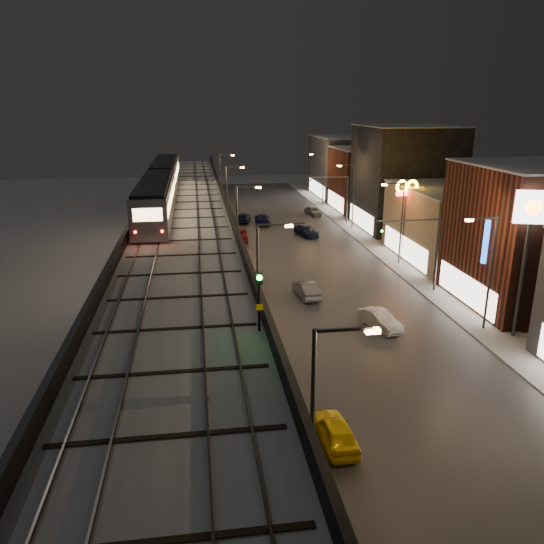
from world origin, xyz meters
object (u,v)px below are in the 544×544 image
car_onc_red (313,211)px  car_near_white (306,290)px  car_mid_silver (238,235)px  car_mid_dark (262,220)px  car_onc_white (306,231)px  sign_citgo (530,227)px  subway_train (161,185)px  car_onc_silver (380,321)px  rail_signal (259,291)px  car_far_white (244,218)px  car_taxi (335,432)px

car_onc_red → car_near_white: bearing=-115.9°
car_mid_silver → car_mid_dark: car_mid_silver is taller
car_onc_white → sign_citgo: 35.88m
subway_train → car_onc_red: bearing=45.2°
car_mid_silver → sign_citgo: (18.18, -32.96, 7.77)m
car_onc_silver → car_mid_dark: bearing=78.8°
rail_signal → car_mid_dark: 53.94m
subway_train → rail_signal: 36.68m
car_onc_red → sign_citgo: 48.13m
car_onc_white → car_onc_red: (3.86, 13.37, 0.01)m
car_far_white → car_onc_silver: bearing=113.6°
car_onc_silver → car_onc_white: 30.90m
car_mid_dark → car_far_white: bearing=-27.7°
subway_train → car_onc_silver: 29.28m
car_near_white → car_onc_silver: 8.86m
car_far_white → sign_citgo: bearing=124.6°
sign_citgo → car_mid_dark: bearing=108.3°
rail_signal → car_onc_red: bearing=75.1°
car_taxi → car_mid_silver: 43.91m
subway_train → sign_citgo: 36.88m
car_onc_red → car_onc_white: bearing=-118.7°
car_mid_silver → sign_citgo: bearing=121.2°
car_taxi → car_onc_red: size_ratio=1.04×
car_onc_silver → sign_citgo: size_ratio=0.38×
subway_train → sign_citgo: sign_citgo is taller
car_near_white → car_mid_dark: car_mid_dark is taller
rail_signal → car_far_white: (4.18, 54.48, -7.92)m
subway_train → car_taxi: 38.27m
car_onc_white → sign_citgo: bearing=-90.7°
car_onc_red → sign_citgo: bearing=-96.4°
car_onc_red → sign_citgo: sign_citgo is taller
car_near_white → car_onc_red: 37.47m
subway_train → car_onc_red: subway_train is taller
car_onc_white → car_onc_silver: bearing=-106.5°
car_mid_dark → car_onc_silver: bearing=99.8°
car_near_white → car_mid_silver: bearing=-84.1°
rail_signal → car_mid_dark: size_ratio=0.56×
subway_train → car_taxi: bearing=-74.1°
car_near_white → car_mid_silver: (-4.47, 22.21, 0.04)m
car_taxi → car_onc_red: 59.30m
car_mid_silver → car_onc_silver: size_ratio=1.29×
car_near_white → car_mid_dark: (-0.12, 31.18, 0.01)m
rail_signal → car_near_white: 24.15m
car_onc_silver → car_onc_red: size_ratio=1.05×
car_taxi → sign_citgo: 21.45m
car_taxi → sign_citgo: size_ratio=0.38×
car_taxi → car_onc_red: car_taxi is taller
car_near_white → sign_citgo: size_ratio=0.40×
car_far_white → car_onc_white: bearing=141.7°
car_onc_silver → car_mid_silver: bearing=88.6°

